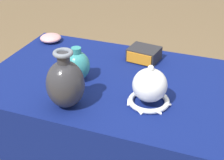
{
  "coord_description": "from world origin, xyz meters",
  "views": [
    {
      "loc": [
        0.44,
        -1.31,
        1.48
      ],
      "look_at": [
        0.0,
        -0.16,
        0.78
      ],
      "focal_mm": 55.0,
      "sensor_mm": 36.0,
      "label": 1
    }
  ],
  "objects": [
    {
      "name": "jar_round_teal",
      "position": [
        -0.21,
        -0.06,
        0.76
      ],
      "size": [
        0.12,
        0.12,
        0.16
      ],
      "color": "teal",
      "rests_on": "display_table"
    },
    {
      "name": "vase_dome_bell",
      "position": [
        0.16,
        -0.14,
        0.76
      ],
      "size": [
        0.19,
        0.19,
        0.18
      ],
      "color": "white",
      "rests_on": "display_table"
    },
    {
      "name": "bowl_shallow_rose",
      "position": [
        -0.55,
        0.29,
        0.71
      ],
      "size": [
        0.12,
        0.12,
        0.04
      ],
      "primitive_type": "ellipsoid",
      "color": "#D19399",
      "rests_on": "display_table"
    },
    {
      "name": "mosaic_tile_box",
      "position": [
        0.03,
        0.24,
        0.72
      ],
      "size": [
        0.17,
        0.15,
        0.07
      ],
      "rotation": [
        0.0,
        0.0,
        -0.14
      ],
      "color": "#232328",
      "rests_on": "display_table"
    },
    {
      "name": "vase_tall_bulbous",
      "position": [
        -0.15,
        -0.27,
        0.79
      ],
      "size": [
        0.16,
        0.16,
        0.25
      ],
      "color": "#2D2D33",
      "rests_on": "display_table"
    },
    {
      "name": "display_table",
      "position": [
        0.0,
        -0.02,
        0.62
      ],
      "size": [
        1.31,
        0.79,
        0.68
      ],
      "color": "brown",
      "rests_on": "ground_plane"
    }
  ]
}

